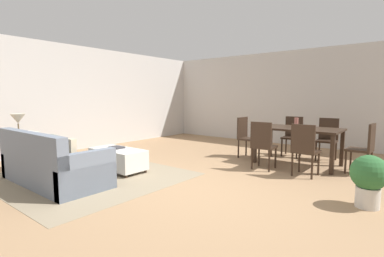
% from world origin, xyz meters
% --- Properties ---
extents(ground_plane, '(10.80, 10.80, 0.00)m').
position_xyz_m(ground_plane, '(0.00, 0.00, 0.00)').
color(ground_plane, '#9E7A56').
extents(wall_back, '(9.00, 0.12, 2.70)m').
position_xyz_m(wall_back, '(0.00, 5.00, 1.35)').
color(wall_back, beige).
rests_on(wall_back, ground_plane).
extents(wall_left, '(0.12, 11.00, 2.70)m').
position_xyz_m(wall_left, '(-4.50, 0.50, 1.35)').
color(wall_left, beige).
rests_on(wall_left, ground_plane).
extents(area_rug, '(3.00, 2.80, 0.01)m').
position_xyz_m(area_rug, '(-1.89, -0.60, 0.00)').
color(area_rug, gray).
rests_on(area_rug, ground_plane).
extents(couch, '(2.01, 0.90, 0.86)m').
position_xyz_m(couch, '(-1.98, -1.19, 0.30)').
color(couch, slate).
rests_on(couch, ground_plane).
extents(ottoman_table, '(1.11, 0.54, 0.42)m').
position_xyz_m(ottoman_table, '(-1.80, -0.05, 0.24)').
color(ottoman_table, silver).
rests_on(ottoman_table, ground_plane).
extents(side_table, '(0.40, 0.40, 0.55)m').
position_xyz_m(side_table, '(-3.29, -1.17, 0.43)').
color(side_table, olive).
rests_on(side_table, ground_plane).
extents(table_lamp, '(0.26, 0.26, 0.53)m').
position_xyz_m(table_lamp, '(-3.29, -1.17, 0.96)').
color(table_lamp, brown).
rests_on(table_lamp, side_table).
extents(dining_table, '(1.63, 0.92, 0.76)m').
position_xyz_m(dining_table, '(0.63, 2.58, 0.67)').
color(dining_table, '#332319').
rests_on(dining_table, ground_plane).
extents(dining_chair_near_left, '(0.42, 0.42, 0.92)m').
position_xyz_m(dining_chair_near_left, '(0.27, 1.72, 0.52)').
color(dining_chair_near_left, '#332319').
rests_on(dining_chair_near_left, ground_plane).
extents(dining_chair_near_right, '(0.41, 0.41, 0.92)m').
position_xyz_m(dining_chair_near_right, '(1.04, 1.73, 0.52)').
color(dining_chair_near_right, '#332319').
rests_on(dining_chair_near_right, ground_plane).
extents(dining_chair_far_left, '(0.43, 0.43, 0.92)m').
position_xyz_m(dining_chair_far_left, '(0.24, 3.42, 0.52)').
color(dining_chair_far_left, '#332319').
rests_on(dining_chair_far_left, ground_plane).
extents(dining_chair_far_right, '(0.42, 0.42, 0.92)m').
position_xyz_m(dining_chair_far_right, '(1.01, 3.41, 0.52)').
color(dining_chair_far_right, '#332319').
rests_on(dining_chair_far_right, ground_plane).
extents(dining_chair_head_east, '(0.43, 0.43, 0.92)m').
position_xyz_m(dining_chair_head_east, '(1.83, 2.57, 0.52)').
color(dining_chair_head_east, '#332319').
rests_on(dining_chair_head_east, ground_plane).
extents(dining_chair_head_west, '(0.42, 0.42, 0.92)m').
position_xyz_m(dining_chair_head_west, '(-0.53, 2.55, 0.52)').
color(dining_chair_head_west, '#332319').
rests_on(dining_chair_head_west, ground_plane).
extents(vase_centerpiece, '(0.08, 0.08, 0.20)m').
position_xyz_m(vase_centerpiece, '(0.59, 2.61, 0.86)').
color(vase_centerpiece, '#B26659').
rests_on(vase_centerpiece, dining_table).
extents(book_on_ottoman, '(0.26, 0.21, 0.03)m').
position_xyz_m(book_on_ottoman, '(-1.88, -0.01, 0.43)').
color(book_on_ottoman, '#333338').
rests_on(book_on_ottoman, ottoman_table).
extents(potted_plant, '(0.44, 0.44, 0.67)m').
position_xyz_m(potted_plant, '(2.12, 0.80, 0.39)').
color(potted_plant, beige).
rests_on(potted_plant, ground_plane).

